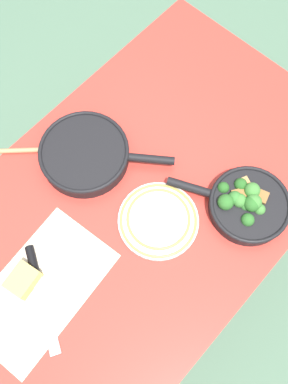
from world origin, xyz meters
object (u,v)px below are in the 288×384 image
(wooden_spoon, at_px, (41,150))
(skillet_eggs, at_px, (85,154))
(skillet_broccoli, at_px, (247,204))
(cheese_block, at_px, (23,280))
(grater_knife, at_px, (38,283))
(dinner_plate_stack, at_px, (158,220))

(wooden_spoon, bearing_deg, skillet_eggs, -11.90)
(skillet_broccoli, height_order, cheese_block, skillet_broccoli)
(grater_knife, xyz_separation_m, cheese_block, (0.02, -0.03, 0.02))
(skillet_eggs, bearing_deg, grater_knife, -100.83)
(skillet_broccoli, bearing_deg, skillet_eggs, -0.42)
(wooden_spoon, relative_size, cheese_block, 3.01)
(dinner_plate_stack, bearing_deg, wooden_spoon, -79.81)
(skillet_broccoli, xyz_separation_m, cheese_block, (0.56, -0.30, -0.01))
(skillet_broccoli, distance_m, grater_knife, 0.61)
(wooden_spoon, bearing_deg, dinner_plate_stack, -34.36)
(skillet_broccoli, relative_size, cheese_block, 3.69)
(skillet_eggs, bearing_deg, dinner_plate_stack, -37.10)
(wooden_spoon, bearing_deg, skillet_broccoli, -18.71)
(skillet_broccoli, height_order, skillet_eggs, skillet_broccoli)
(cheese_block, height_order, dinner_plate_stack, cheese_block)
(cheese_block, bearing_deg, dinner_plate_stack, 157.67)
(cheese_block, bearing_deg, grater_knife, 124.45)
(skillet_eggs, height_order, wooden_spoon, skillet_eggs)
(skillet_broccoli, distance_m, dinner_plate_stack, 0.25)
(skillet_broccoli, bearing_deg, grater_knife, 38.94)
(wooden_spoon, distance_m, grater_knife, 0.39)
(wooden_spoon, height_order, grater_knife, grater_knife)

